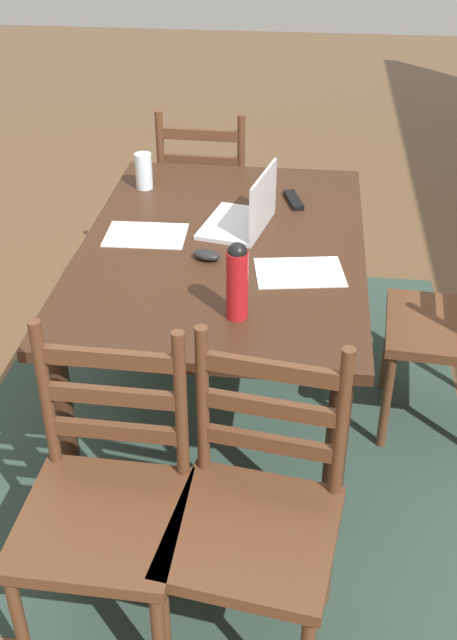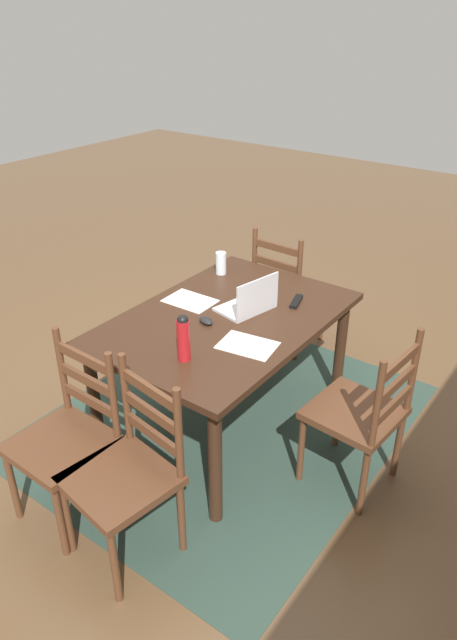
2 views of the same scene
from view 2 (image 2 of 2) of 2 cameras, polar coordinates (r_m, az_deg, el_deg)
The scene contains 14 objects.
ground_plane at distance 3.74m, azimuth -0.22°, elevation -9.89°, with size 14.00×14.00×0.00m, color brown.
area_rug at distance 3.74m, azimuth -0.22°, elevation -9.85°, with size 2.31×1.95×0.01m, color #2D4238.
dining_table at distance 3.36m, azimuth -0.24°, elevation -0.99°, with size 1.50×1.02×0.76m.
chair_left_near at distance 4.33m, azimuth 5.80°, elevation 2.99°, with size 0.45×0.45×0.95m.
chair_right_near at distance 3.00m, azimuth -15.67°, elevation -11.20°, with size 0.45×0.45×0.95m.
chair_right_far at distance 2.75m, azimuth -10.00°, elevation -14.77°, with size 0.50×0.50×0.95m.
chair_far_head at distance 3.12m, azimuth 13.04°, elevation -9.04°, with size 0.47×0.47×0.95m.
laptop at distance 3.35m, azimuth 2.16°, elevation 1.75°, with size 0.36×0.28×0.23m.
water_bottle at distance 2.86m, azimuth -4.48°, elevation -1.67°, with size 0.07×0.07×0.25m.
drinking_glass at distance 3.83m, azimuth -0.76°, elevation 5.65°, with size 0.07×0.07×0.15m, color silver.
computer_mouse at distance 3.24m, azimuth -2.24°, elevation -0.06°, with size 0.06×0.10×0.03m, color black.
tv_remote at distance 3.49m, azimuth 6.73°, elevation 1.83°, with size 0.04×0.17×0.02m, color black.
paper_stack_left at distance 3.04m, azimuth 1.89°, elevation -2.52°, with size 0.21×0.30×0.00m, color white.
paper_stack_right at distance 3.50m, azimuth -3.82°, elevation 1.91°, with size 0.21×0.30×0.00m, color white.
Camera 2 is at (2.34, 1.74, 2.34)m, focal length 32.32 mm.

